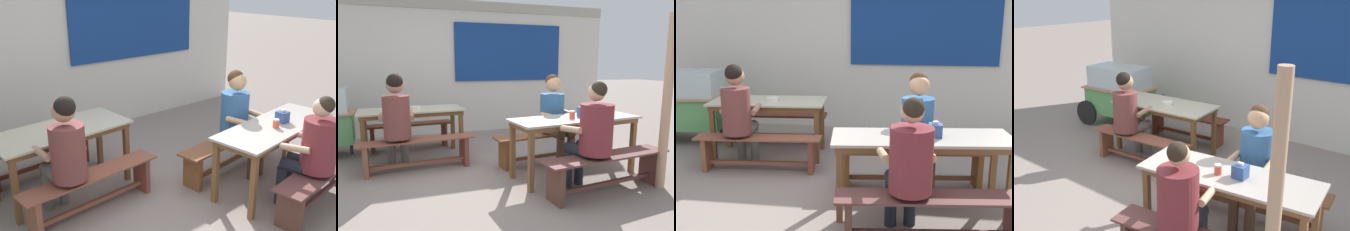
% 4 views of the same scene
% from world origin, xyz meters
% --- Properties ---
extents(ground_plane, '(40.00, 40.00, 0.00)m').
position_xyz_m(ground_plane, '(0.00, 0.00, 0.00)').
color(ground_plane, gray).
extents(backdrop_wall, '(7.26, 0.23, 2.73)m').
position_xyz_m(backdrop_wall, '(0.04, 2.83, 1.43)').
color(backdrop_wall, silver).
rests_on(backdrop_wall, ground_plane).
extents(dining_table_far, '(1.59, 0.83, 0.78)m').
position_xyz_m(dining_table_far, '(-0.76, 1.17, 0.69)').
color(dining_table_far, '#BAB499').
rests_on(dining_table_far, ground_plane).
extents(dining_table_near, '(1.78, 0.80, 0.78)m').
position_xyz_m(dining_table_near, '(1.23, -0.25, 0.69)').
color(dining_table_near, '#B8AEA2').
rests_on(dining_table_near, ground_plane).
extents(bench_far_back, '(1.45, 0.42, 0.44)m').
position_xyz_m(bench_far_back, '(-0.81, 1.78, 0.30)').
color(bench_far_back, brown).
rests_on(bench_far_back, ground_plane).
extents(bench_far_front, '(1.58, 0.41, 0.44)m').
position_xyz_m(bench_far_front, '(-0.71, 0.57, 0.28)').
color(bench_far_front, brown).
rests_on(bench_far_front, ground_plane).
extents(bench_near_back, '(1.73, 0.50, 0.44)m').
position_xyz_m(bench_near_back, '(1.16, 0.35, 0.30)').
color(bench_near_back, brown).
rests_on(bench_near_back, ground_plane).
extents(bench_near_front, '(1.65, 0.50, 0.44)m').
position_xyz_m(bench_near_front, '(1.30, -0.86, 0.29)').
color(bench_near_front, brown).
rests_on(bench_near_front, ground_plane).
extents(food_cart, '(1.58, 0.88, 1.09)m').
position_xyz_m(food_cart, '(-2.25, 1.64, 0.62)').
color(food_cart, '#5BA45D').
rests_on(food_cart, ground_plane).
extents(person_right_near_table, '(0.50, 0.60, 1.31)m').
position_xyz_m(person_right_near_table, '(1.22, 0.29, 0.75)').
color(person_right_near_table, '#483326').
rests_on(person_right_near_table, ground_plane).
extents(person_near_front, '(0.52, 0.57, 1.28)m').
position_xyz_m(person_near_front, '(1.11, -0.82, 0.72)').
color(person_near_front, '#20252F').
rests_on(person_near_front, ground_plane).
extents(person_left_back_turned, '(0.47, 0.60, 1.34)m').
position_xyz_m(person_left_back_turned, '(-0.96, 0.61, 0.76)').
color(person_left_back_turned, '#615D58').
rests_on(person_left_back_turned, ground_plane).
extents(tissue_box, '(0.13, 0.12, 0.15)m').
position_xyz_m(tissue_box, '(1.35, -0.25, 0.84)').
color(tissue_box, '#315092').
rests_on(tissue_box, dining_table_near).
extents(condiment_jar, '(0.07, 0.07, 0.10)m').
position_xyz_m(condiment_jar, '(1.15, -0.31, 0.82)').
color(condiment_jar, '#E3543C').
rests_on(condiment_jar, dining_table_near).
extents(soup_bowl, '(0.17, 0.17, 0.04)m').
position_xyz_m(soup_bowl, '(-0.71, 1.17, 0.80)').
color(soup_bowl, silver).
rests_on(soup_bowl, dining_table_far).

